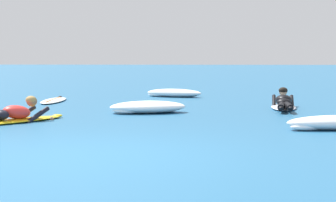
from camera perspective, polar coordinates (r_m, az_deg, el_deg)
The scene contains 7 objects.
ground_plane at distance 17.67m, azimuth -1.26°, elevation 0.27°, with size 120.00×120.00×0.00m, color #235B84.
surfer_near at distance 11.63m, azimuth -15.03°, elevation -1.40°, with size 1.83×2.38×0.54m.
surfer_far at distance 14.46m, azimuth 11.10°, elevation -0.20°, with size 0.77×2.53×0.55m.
drifting_surfboard at distance 16.71m, azimuth -10.96°, elevation 0.06°, with size 0.67×2.30×0.16m.
whitewater_front at distance 10.67m, azimuth 15.92°, elevation -2.04°, with size 1.86×0.90×0.25m.
whitewater_mid_left at distance 18.19m, azimuth 0.60°, elevation 0.76°, with size 1.86×1.12×0.25m.
whitewater_mid_right at distance 13.20m, azimuth -1.95°, elevation -0.61°, with size 1.88×1.29×0.27m.
Camera 1 is at (1.50, -7.56, 1.30)m, focal length 63.19 mm.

